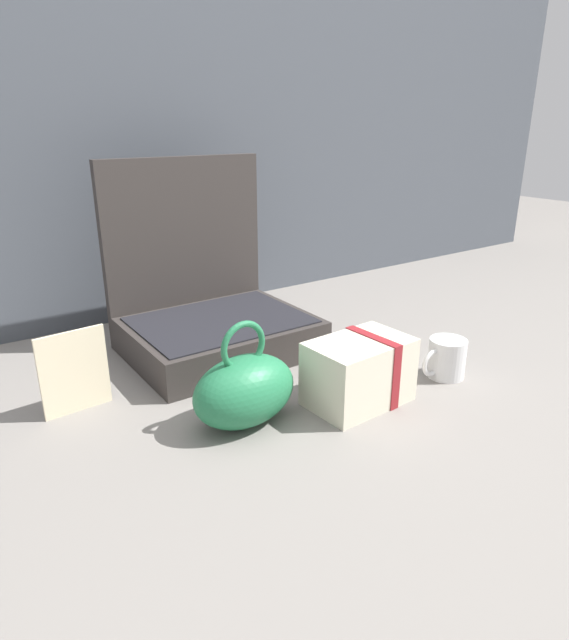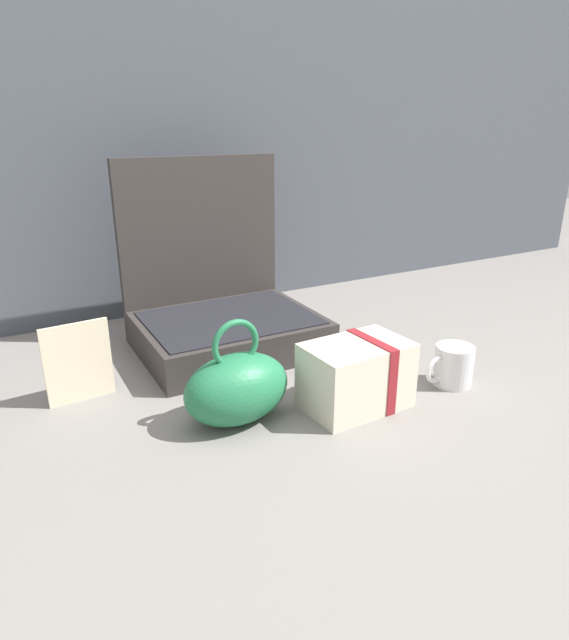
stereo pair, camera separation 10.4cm
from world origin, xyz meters
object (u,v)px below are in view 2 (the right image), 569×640
at_px(coffee_mug, 453,366).
at_px(info_card_left, 78,363).
at_px(teal_pouch_handbag, 237,388).
at_px(open_suitcase, 221,308).
at_px(cream_toiletry_bag, 357,375).

distance_m(coffee_mug, info_card_left, 0.73).
bearing_deg(coffee_mug, teal_pouch_handbag, 170.03).
relative_size(open_suitcase, cream_toiletry_bag, 2.18).
bearing_deg(coffee_mug, info_card_left, 156.53).
relative_size(coffee_mug, info_card_left, 0.71).
relative_size(cream_toiletry_bag, info_card_left, 1.26).
bearing_deg(teal_pouch_handbag, cream_toiletry_bag, -14.28).
bearing_deg(teal_pouch_handbag, coffee_mug, -9.97).
xyz_separation_m(open_suitcase, coffee_mug, (0.33, -0.42, -0.05)).
relative_size(teal_pouch_handbag, info_card_left, 1.31).
bearing_deg(open_suitcase, coffee_mug, -52.13).
height_order(coffee_mug, info_card_left, info_card_left).
height_order(open_suitcase, teal_pouch_handbag, open_suitcase).
bearing_deg(cream_toiletry_bag, info_card_left, 149.05).
xyz_separation_m(cream_toiletry_bag, info_card_left, (-0.45, 0.27, 0.02)).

